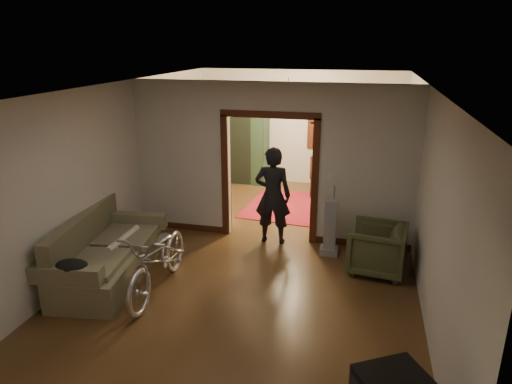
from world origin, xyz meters
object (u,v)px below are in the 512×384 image
(bicycle, at_px, (159,259))
(locker, at_px, (249,146))
(desk, at_px, (337,177))
(armchair, at_px, (377,249))
(person, at_px, (273,196))
(sofa, at_px, (107,248))

(bicycle, xyz_separation_m, locker, (-0.09, 5.50, 0.43))
(locker, bearing_deg, desk, 1.47)
(bicycle, distance_m, armchair, 3.31)
(locker, bearing_deg, person, -62.65)
(sofa, distance_m, bicycle, 0.91)
(sofa, height_order, locker, locker)
(armchair, distance_m, locker, 5.24)
(sofa, relative_size, bicycle, 1.13)
(bicycle, xyz_separation_m, person, (1.23, 2.05, 0.37))
(bicycle, distance_m, desk, 5.73)
(armchair, xyz_separation_m, desk, (-0.89, 3.99, -0.04))
(locker, bearing_deg, bicycle, -82.67)
(bicycle, height_order, person, person)
(desk, bearing_deg, person, -105.25)
(bicycle, height_order, locker, locker)
(bicycle, xyz_separation_m, desk, (2.14, 5.31, -0.16))
(person, bearing_deg, desk, -107.77)
(person, bearing_deg, locker, -71.20)
(armchair, relative_size, locker, 0.46)
(person, height_order, desk, person)
(armchair, distance_m, person, 2.00)
(locker, relative_size, desk, 2.00)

